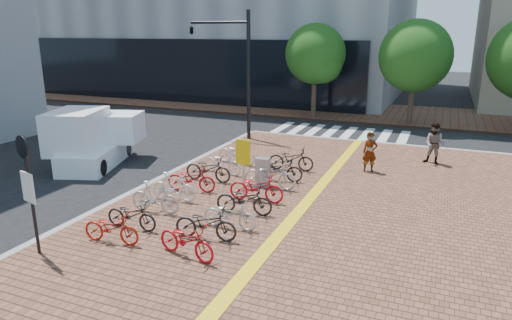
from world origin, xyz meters
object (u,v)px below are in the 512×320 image
at_px(bike_12, 256,187).
at_px(bike_14, 279,169).
at_px(bike_2, 155,197).
at_px(bike_8, 186,240).
at_px(box_truck, 94,139).
at_px(pedestrian_a, 370,152).
at_px(yellow_sign, 243,157).
at_px(pedestrian_b, 435,144).
at_px(utility_box, 263,172).
at_px(bike_9, 206,223).
at_px(bike_1, 131,215).
at_px(bike_6, 223,162).
at_px(bike_7, 237,153).
at_px(notice_sign, 28,181).
at_px(bike_3, 174,187).
at_px(bike_11, 244,200).
at_px(bike_15, 291,159).
at_px(bike_13, 270,175).
at_px(bike_4, 191,179).
at_px(bike_0, 111,228).
at_px(traffic_light_pole, 222,51).
at_px(bike_10, 230,214).
at_px(bike_5, 208,169).

height_order(bike_12, bike_14, bike_12).
relative_size(bike_2, bike_8, 0.96).
xyz_separation_m(bike_2, box_truck, (-5.68, 3.82, 0.51)).
height_order(pedestrian_a, yellow_sign, yellow_sign).
bearing_deg(pedestrian_b, utility_box, -121.36).
bearing_deg(bike_9, bike_8, 174.61).
height_order(yellow_sign, box_truck, box_truck).
xyz_separation_m(bike_1, bike_6, (0.03, 5.72, 0.03)).
bearing_deg(box_truck, bike_12, -11.82).
bearing_deg(bike_6, bike_7, 10.20).
bearing_deg(notice_sign, bike_3, 75.41).
height_order(bike_11, bike_14, bike_14).
relative_size(bike_7, bike_11, 1.01).
xyz_separation_m(bike_3, bike_15, (2.50, 4.78, -0.01)).
xyz_separation_m(bike_2, bike_13, (2.49, 3.49, -0.00)).
distance_m(bike_13, box_truck, 8.19).
height_order(bike_4, pedestrian_b, pedestrian_b).
height_order(bike_11, box_truck, box_truck).
distance_m(bike_11, box_truck, 8.78).
xyz_separation_m(bike_0, traffic_light_pole, (-3.00, 12.66, 4.03)).
bearing_deg(bike_13, bike_8, 175.64).
bearing_deg(pedestrian_b, bike_15, -134.17).
bearing_deg(yellow_sign, bike_11, -65.08).
height_order(bike_4, bike_14, bike_14).
bearing_deg(yellow_sign, bike_4, -170.67).
xyz_separation_m(bike_13, pedestrian_b, (5.29, 5.61, 0.38)).
relative_size(bike_7, bike_10, 1.09).
xyz_separation_m(bike_7, bike_10, (2.59, -6.04, -0.04)).
relative_size(bike_0, bike_11, 0.91).
bearing_deg(bike_2, bike_0, -179.15).
bearing_deg(bike_11, bike_9, 165.93).
xyz_separation_m(bike_1, bike_7, (-0.02, 7.15, 0.05)).
distance_m(bike_1, bike_11, 3.37).
bearing_deg(bike_13, box_truck, 84.04).
bearing_deg(bike_2, bike_8, -134.74).
bearing_deg(bike_13, bike_3, 130.12).
bearing_deg(yellow_sign, bike_0, -110.83).
bearing_deg(box_truck, bike_11, -19.05).
xyz_separation_m(bike_10, utility_box, (-0.51, 3.80, 0.10)).
height_order(bike_5, yellow_sign, yellow_sign).
bearing_deg(yellow_sign, bike_2, -128.33).
relative_size(bike_2, traffic_light_pole, 0.26).
bearing_deg(utility_box, bike_0, -108.89).
bearing_deg(bike_14, bike_1, 147.81).
xyz_separation_m(bike_5, bike_13, (2.45, 0.11, 0.02)).
distance_m(bike_2, bike_11, 2.77).
height_order(bike_5, utility_box, utility_box).
distance_m(bike_6, pedestrian_b, 8.97).
height_order(bike_15, utility_box, utility_box).
xyz_separation_m(bike_11, traffic_light_pole, (-5.45, 9.48, 3.99)).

